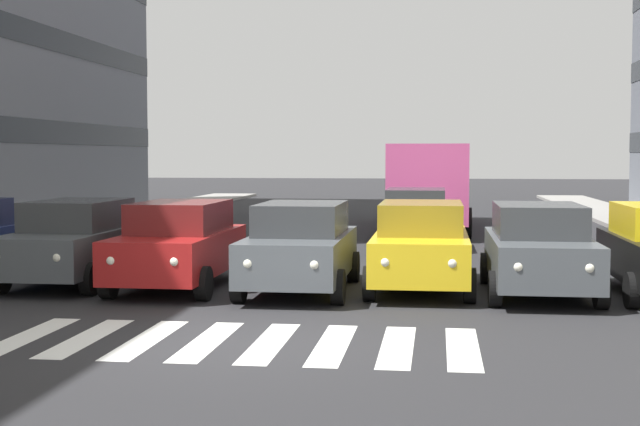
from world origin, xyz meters
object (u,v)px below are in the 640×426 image
Objects in this scene: car_5 at (76,241)px; car_2 at (421,245)px; car_3 at (301,246)px; bus_behind_traffic at (429,177)px; car_1 at (539,248)px; car_4 at (179,244)px; car_row2_0 at (416,219)px.

car_2 is at bearing -179.46° from car_5.
car_3 and car_5 have the same top height.
bus_behind_traffic is (-7.08, -14.69, 0.97)m from car_5.
car_3 is 0.42× the size of bus_behind_traffic.
car_3 is (2.32, 0.50, 0.00)m from car_2.
car_2 and car_3 have the same top height.
car_4 is at bearing 0.22° from car_1.
car_3 is 1.00× the size of car_4.
car_4 and car_5 have the same top height.
car_5 is at bearing 46.88° from car_row2_0.
car_3 is at bearing 174.79° from car_5.
car_row2_0 is at bearing -120.79° from car_4.
car_2 is 0.42× the size of bus_behind_traffic.
car_5 is at bearing 64.26° from bus_behind_traffic.
car_3 is 1.00× the size of car_5.
car_1 and car_2 have the same top height.
car_3 is at bearing 1.80° from car_1.
bus_behind_traffic reaches higher than car_2.
bus_behind_traffic reaches higher than car_3.
car_4 is (2.48, -0.12, 0.00)m from car_3.
bus_behind_traffic is (0.00, -14.62, 0.97)m from car_2.
car_4 is 8.83m from car_row2_0.
car_2 is at bearing 92.22° from car_row2_0.
bus_behind_traffic is (-4.80, -15.01, 0.97)m from car_4.
car_3 is 4.78m from car_5.
bus_behind_traffic is (-2.32, -15.13, 0.97)m from car_3.
car_2 is 4.81m from car_4.
car_5 is (2.29, -0.32, 0.00)m from car_4.
car_1 is 1.00× the size of car_row2_0.
car_1 is 15.18m from bus_behind_traffic.
car_2 is 14.66m from bus_behind_traffic.
car_row2_0 is (-6.80, -7.27, 0.00)m from car_5.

